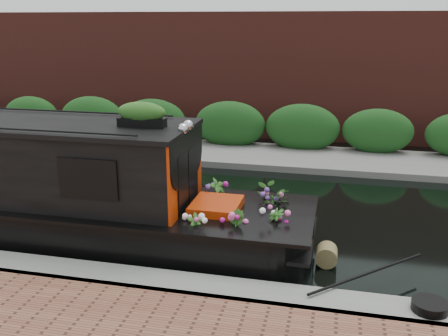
# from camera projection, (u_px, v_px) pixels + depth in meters

# --- Properties ---
(ground) EXTENTS (80.00, 80.00, 0.00)m
(ground) POSITION_uv_depth(u_px,v_px,m) (174.00, 208.00, 10.33)
(ground) COLOR black
(ground) RESTS_ON ground
(near_bank_coping) EXTENTS (40.00, 0.60, 0.50)m
(near_bank_coping) POSITION_uv_depth(u_px,v_px,m) (101.00, 288.00, 7.25)
(near_bank_coping) COLOR gray
(near_bank_coping) RESTS_ON ground
(far_bank_path) EXTENTS (40.00, 2.40, 0.34)m
(far_bank_path) POSITION_uv_depth(u_px,v_px,m) (221.00, 156.00, 14.25)
(far_bank_path) COLOR slate
(far_bank_path) RESTS_ON ground
(far_hedge) EXTENTS (40.00, 1.10, 2.80)m
(far_hedge) POSITION_uv_depth(u_px,v_px,m) (228.00, 149.00, 15.10)
(far_hedge) COLOR #184417
(far_hedge) RESTS_ON ground
(far_brick_wall) EXTENTS (40.00, 1.00, 8.00)m
(far_brick_wall) POSITION_uv_depth(u_px,v_px,m) (241.00, 134.00, 17.06)
(far_brick_wall) COLOR #5D261F
(far_brick_wall) RESTS_ON ground
(rope_fender) EXTENTS (0.34, 0.35, 0.34)m
(rope_fender) POSITION_uv_depth(u_px,v_px,m) (327.00, 255.00, 7.90)
(rope_fender) COLOR olive
(rope_fender) RESTS_ON ground
(coiled_mooring_rope) EXTENTS (0.45, 0.45, 0.12)m
(coiled_mooring_rope) POSITION_uv_depth(u_px,v_px,m) (430.00, 306.00, 6.22)
(coiled_mooring_rope) COLOR black
(coiled_mooring_rope) RESTS_ON near_bank_coping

